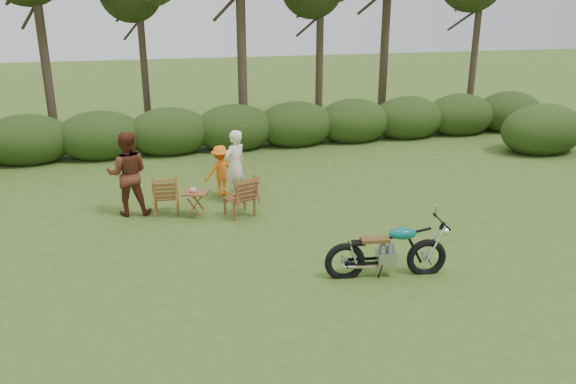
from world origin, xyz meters
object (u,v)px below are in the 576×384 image
object	(u,v)px
lawn_chair_right	(240,215)
adult_a	(236,201)
side_table	(196,204)
adult_b	(131,214)
lawn_chair_left	(167,213)
child	(222,195)
cup	(193,190)
motorcycle	(385,275)

from	to	relation	value
lawn_chair_right	adult_a	xyz separation A→B (m)	(0.08, 0.90, 0.00)
side_table	adult_b	size ratio (longest dim) A/B	0.30
lawn_chair_left	child	xyz separation A→B (m)	(1.34, 0.86, 0.00)
lawn_chair_left	cup	size ratio (longest dim) A/B	6.77
motorcycle	side_table	distance (m)	4.56
motorcycle	side_table	bearing A→B (deg)	136.28
motorcycle	adult_a	world-z (taller)	adult_a
lawn_chair_left	child	size ratio (longest dim) A/B	0.72
motorcycle	side_table	world-z (taller)	motorcycle
lawn_chair_right	side_table	world-z (taller)	side_table
lawn_chair_right	cup	distance (m)	1.14
cup	child	size ratio (longest dim) A/B	0.11
lawn_chair_left	side_table	size ratio (longest dim) A/B	1.59
adult_b	child	xyz separation A→B (m)	(2.10, 0.70, 0.00)
adult_a	adult_b	distance (m)	2.36
lawn_chair_left	side_table	world-z (taller)	side_table
motorcycle	child	bearing A→B (deg)	121.49
lawn_chair_right	side_table	size ratio (longest dim) A/B	1.66
cup	adult_a	distance (m)	1.40
side_table	cup	bearing A→B (deg)	-152.52
lawn_chair_left	motorcycle	bearing A→B (deg)	135.45
side_table	cup	xyz separation A→B (m)	(-0.04, -0.02, 0.33)
lawn_chair_right	child	size ratio (longest dim) A/B	0.75
motorcycle	adult_b	world-z (taller)	adult_b
lawn_chair_left	adult_b	bearing A→B (deg)	-6.21
cup	child	world-z (taller)	cup
lawn_chair_right	child	distance (m)	1.44
child	adult_b	bearing A→B (deg)	4.06
motorcycle	cup	world-z (taller)	cup
lawn_chair_left	adult_b	distance (m)	0.78
side_table	motorcycle	bearing A→B (deg)	-53.12
adult_a	child	distance (m)	0.59
side_table	adult_b	world-z (taller)	adult_b
side_table	adult_b	xyz separation A→B (m)	(-1.35, 0.54, -0.27)
adult_a	child	bearing A→B (deg)	-99.12
lawn_chair_right	adult_b	xyz separation A→B (m)	(-2.27, 0.73, 0.00)
motorcycle	child	world-z (taller)	child
lawn_chair_left	adult_a	xyz separation A→B (m)	(1.59, 0.33, 0.00)
side_table	adult_a	distance (m)	1.26
motorcycle	adult_b	size ratio (longest dim) A/B	1.08
child	cup	bearing A→B (deg)	43.45
side_table	adult_a	xyz separation A→B (m)	(1.00, 0.70, -0.27)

